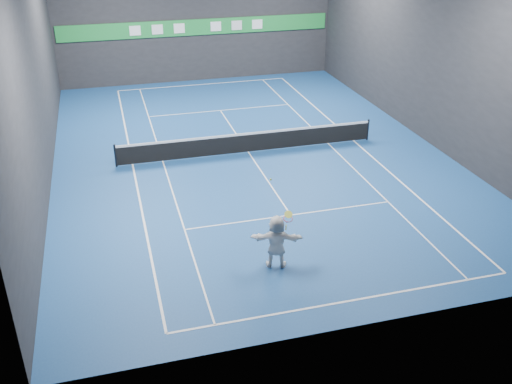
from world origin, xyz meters
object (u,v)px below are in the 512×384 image
object	(u,v)px
player	(276,242)
tennis_net	(248,142)
tennis_racket	(288,220)
tennis_ball	(271,179)

from	to	relation	value
player	tennis_net	size ratio (longest dim) A/B	0.15
player	tennis_racket	world-z (taller)	tennis_racket
tennis_racket	player	bearing A→B (deg)	-172.88
tennis_ball	player	bearing A→B (deg)	-1.51
tennis_ball	tennis_racket	distance (m)	1.64
player	tennis_net	world-z (taller)	player
tennis_racket	tennis_net	bearing A→B (deg)	82.95
player	tennis_ball	distance (m)	2.27
tennis_ball	tennis_net	distance (m)	10.01
player	tennis_net	xyz separation A→B (m)	(1.55, 9.49, -0.38)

